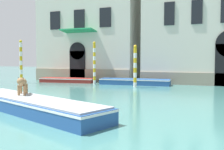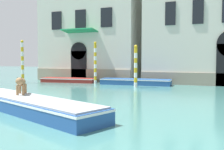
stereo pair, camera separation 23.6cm
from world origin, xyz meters
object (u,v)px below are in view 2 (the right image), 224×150
Objects in this scene: boat_moored_near_palazzo at (69,80)px; boat_moored_far at (135,82)px; boat_foreground at (28,104)px; mooring_pole_5 at (95,63)px; mooring_pole_0 at (136,66)px; dog_on_deck at (21,83)px; mooring_pole_1 at (22,61)px.

boat_moored_near_palazzo is 0.87× the size of boat_moored_far.
boat_foreground is 12.75m from mooring_pole_5.
boat_moored_far is 4.00m from mooring_pole_5.
boat_moored_far is at bearing 14.26° from mooring_pole_5.
boat_moored_near_palazzo is at bearing 165.31° from mooring_pole_0.
dog_on_deck is 10.90m from mooring_pole_0.
boat_moored_near_palazzo is 4.68m from mooring_pole_1.
mooring_pole_0 reaches higher than boat_moored_near_palazzo.
mooring_pole_1 is at bearing -177.98° from mooring_pole_0.
boat_moored_far is 1.85× the size of mooring_pole_0.
mooring_pole_5 reaches higher than dog_on_deck.
dog_on_deck reaches higher than boat_moored_far.
mooring_pole_1 is at bearing -167.28° from mooring_pole_5.
mooring_pole_1 is (-9.61, 10.79, 1.72)m from boat_foreground.
mooring_pole_5 reaches higher than mooring_pole_0.
mooring_pole_0 is (1.44, 11.19, 1.39)m from boat_foreground.
mooring_pole_5 is at bearing 157.28° from dog_on_deck.
boat_foreground is 2.14× the size of mooring_pole_1.
boat_moored_far is (1.65, 12.70, -0.92)m from dog_on_deck.
dog_on_deck is 11.98m from mooring_pole_5.
boat_moored_near_palazzo is 7.83m from mooring_pole_0.
mooring_pole_0 is at bearing -15.66° from mooring_pole_5.
boat_moored_far is at bearing 107.65° from boat_foreground.
dog_on_deck is 0.18× the size of boat_moored_far.
boat_foreground is at bearing -77.60° from mooring_pole_5.
boat_moored_near_palazzo is at bearing 135.66° from boat_foreground.
mooring_pole_1 is at bearing 152.83° from boat_foreground.
mooring_pole_0 is 0.84× the size of mooring_pole_1.
dog_on_deck is 0.20× the size of boat_moored_near_palazzo.
boat_foreground is at bearing 25.40° from dog_on_deck.
boat_moored_near_palazzo is 1.36× the size of mooring_pole_1.
boat_foreground is at bearing -72.01° from boat_moored_near_palazzo.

